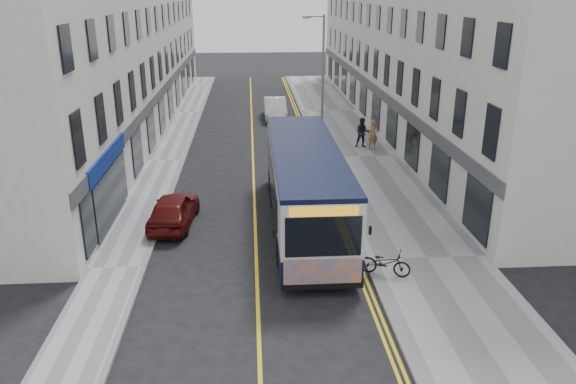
{
  "coord_description": "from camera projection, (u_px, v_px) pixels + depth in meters",
  "views": [
    {
      "loc": [
        -0.1,
        -19.36,
        9.43
      ],
      "look_at": [
        1.37,
        2.07,
        1.6
      ],
      "focal_mm": 35.0,
      "sensor_mm": 36.0,
      "label": 1
    }
  ],
  "objects": [
    {
      "name": "road_dbl_yellow_inner",
      "position": [
        314.0,
        159.0,
        32.86
      ],
      "size": [
        0.1,
        64.0,
        0.01
      ],
      "primitive_type": "cube",
      "color": "yellow",
      "rests_on": "ground"
    },
    {
      "name": "bicycle",
      "position": [
        385.0,
        263.0,
        19.2
      ],
      "size": [
        1.85,
        1.2,
        0.92
      ],
      "primitive_type": "imported",
      "rotation": [
        0.0,
        0.0,
        1.2
      ],
      "color": "black",
      "rests_on": "pavement_east"
    },
    {
      "name": "ground",
      "position": [
        256.0,
        251.0,
        21.39
      ],
      "size": [
        140.0,
        140.0,
        0.0
      ],
      "primitive_type": "plane",
      "color": "black",
      "rests_on": "ground"
    },
    {
      "name": "pavement_west",
      "position": [
        166.0,
        161.0,
        32.29
      ],
      "size": [
        2.0,
        64.0,
        0.12
      ],
      "primitive_type": "cube",
      "color": "#949496",
      "rests_on": "ground"
    },
    {
      "name": "car_white",
      "position": [
        275.0,
        109.0,
        42.77
      ],
      "size": [
        1.64,
        4.69,
        1.54
      ],
      "primitive_type": "imported",
      "rotation": [
        0.0,
        0.0,
        0.0
      ],
      "color": "silver",
      "rests_on": "ground"
    },
    {
      "name": "terrace_west",
      "position": [
        118.0,
        33.0,
        38.27
      ],
      "size": [
        6.0,
        46.0,
        13.0
      ],
      "primitive_type": "cube",
      "color": "white",
      "rests_on": "ground"
    },
    {
      "name": "road_centre_line",
      "position": [
        253.0,
        160.0,
        32.63
      ],
      "size": [
        0.12,
        64.0,
        0.01
      ],
      "primitive_type": "cube",
      "color": "yellow",
      "rests_on": "ground"
    },
    {
      "name": "car_maroon",
      "position": [
        174.0,
        209.0,
        23.51
      ],
      "size": [
        2.03,
        4.24,
        1.4
      ],
      "primitive_type": "imported",
      "rotation": [
        0.0,
        0.0,
        3.05
      ],
      "color": "#520F0D",
      "rests_on": "ground"
    },
    {
      "name": "pedestrian_near",
      "position": [
        373.0,
        135.0,
        34.06
      ],
      "size": [
        0.77,
        0.62,
        1.84
      ],
      "primitive_type": "imported",
      "rotation": [
        0.0,
        0.0,
        0.3
      ],
      "color": "#996B45",
      "rests_on": "pavement_east"
    },
    {
      "name": "kerb_west",
      "position": [
        184.0,
        160.0,
        32.36
      ],
      "size": [
        0.18,
        64.0,
        0.13
      ],
      "primitive_type": "cube",
      "color": "slate",
      "rests_on": "ground"
    },
    {
      "name": "pedestrian_far",
      "position": [
        363.0,
        133.0,
        34.52
      ],
      "size": [
        0.94,
        0.76,
        1.84
      ],
      "primitive_type": "imported",
      "rotation": [
        0.0,
        0.0,
        -0.07
      ],
      "color": "black",
      "rests_on": "pavement_east"
    },
    {
      "name": "city_bus",
      "position": [
        305.0,
        184.0,
        22.97
      ],
      "size": [
        2.74,
        11.74,
        3.41
      ],
      "color": "black",
      "rests_on": "ground"
    },
    {
      "name": "kerb_east",
      "position": [
        321.0,
        158.0,
        32.87
      ],
      "size": [
        0.18,
        64.0,
        0.13
      ],
      "primitive_type": "cube",
      "color": "slate",
      "rests_on": "ground"
    },
    {
      "name": "pavement_east",
      "position": [
        359.0,
        157.0,
        33.01
      ],
      "size": [
        4.5,
        64.0,
        0.12
      ],
      "primitive_type": "cube",
      "color": "#949496",
      "rests_on": "ground"
    },
    {
      "name": "road_dbl_yellow_outer",
      "position": [
        317.0,
        159.0,
        32.87
      ],
      "size": [
        0.1,
        64.0,
        0.01
      ],
      "primitive_type": "cube",
      "color": "yellow",
      "rests_on": "ground"
    },
    {
      "name": "streetlamp",
      "position": [
        321.0,
        78.0,
        33.27
      ],
      "size": [
        1.32,
        0.18,
        8.0
      ],
      "color": "gray",
      "rests_on": "ground"
    },
    {
      "name": "terrace_east",
      "position": [
        413.0,
        32.0,
        39.58
      ],
      "size": [
        6.0,
        46.0,
        13.0
      ],
      "primitive_type": "cube",
      "color": "silver",
      "rests_on": "ground"
    }
  ]
}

